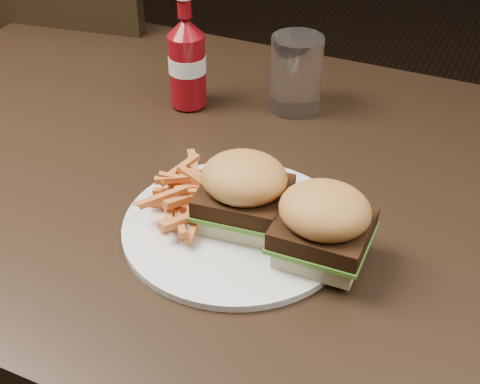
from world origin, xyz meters
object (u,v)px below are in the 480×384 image
at_px(chair_far, 109,119).
at_px(dining_table, 217,176).
at_px(ketchup_bottle, 188,70).
at_px(tumbler, 296,76).
at_px(plate, 236,227).

bearing_deg(chair_far, dining_table, 129.26).
xyz_separation_m(ketchup_bottle, tumbler, (0.15, 0.06, -0.01)).
relative_size(chair_far, plate, 1.55).
distance_m(dining_table, ketchup_bottle, 0.19).
distance_m(chair_far, tumbler, 0.77).
xyz_separation_m(chair_far, ketchup_bottle, (0.44, -0.37, 0.38)).
bearing_deg(ketchup_bottle, dining_table, -49.13).
bearing_deg(plate, ketchup_bottle, 128.55).
distance_m(chair_far, plate, 0.95).
height_order(chair_far, plate, plate).
xyz_separation_m(chair_far, plate, (0.64, -0.62, 0.33)).
bearing_deg(tumbler, chair_far, 153.00).
xyz_separation_m(dining_table, chair_far, (-0.56, 0.50, -0.30)).
distance_m(plate, tumbler, 0.32).
height_order(dining_table, plate, plate).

